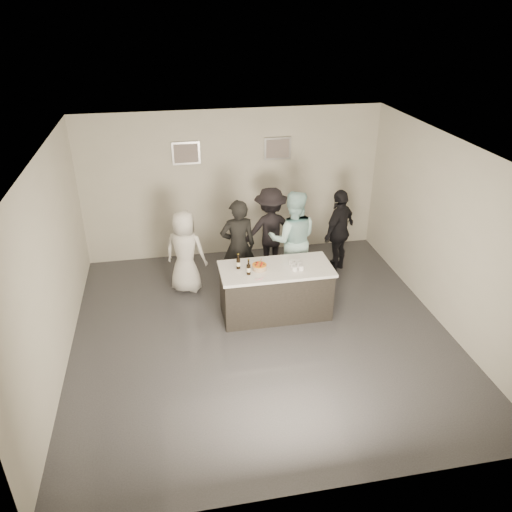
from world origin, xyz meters
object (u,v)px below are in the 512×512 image
object	(u,v)px
bar_counter	(276,291)
person_guest_back	(270,230)
person_main_blue	(293,240)
person_main_black	(238,246)
beer_bottle_a	(238,261)
person_guest_left	(185,252)
person_guest_right	(339,231)
beer_bottle_b	(249,267)
cake	(259,267)

from	to	relation	value
bar_counter	person_guest_back	world-z (taller)	person_guest_back
person_main_blue	person_main_black	bearing A→B (deg)	10.55
bar_counter	person_guest_back	size ratio (longest dim) A/B	1.09
beer_bottle_a	person_guest_left	world-z (taller)	person_guest_left
person_main_black	person_guest_right	world-z (taller)	person_main_black
person_main_black	person_main_blue	world-z (taller)	person_main_blue
person_main_black	person_guest_right	bearing A→B (deg)	-172.80
beer_bottle_b	cake	bearing A→B (deg)	32.56
beer_bottle_b	person_guest_right	size ratio (longest dim) A/B	0.15
person_guest_left	person_guest_right	distance (m)	2.99
beer_bottle_a	person_main_blue	size ratio (longest dim) A/B	0.14
cake	beer_bottle_b	xyz separation A→B (m)	(-0.20, -0.13, 0.09)
cake	person_guest_right	world-z (taller)	person_guest_right
bar_counter	person_guest_back	xyz separation A→B (m)	(0.24, 1.57, 0.40)
beer_bottle_b	person_guest_left	xyz separation A→B (m)	(-0.95, 1.23, -0.25)
cake	person_main_black	world-z (taller)	person_main_black
beer_bottle_b	person_guest_back	bearing A→B (deg)	66.90
person_main_blue	person_guest_left	xyz separation A→B (m)	(-1.95, 0.17, -0.15)
cake	person_guest_left	bearing A→B (deg)	136.15
cake	beer_bottle_a	size ratio (longest dim) A/B	0.91
cake	person_main_blue	size ratio (longest dim) A/B	0.13
bar_counter	person_guest_left	xyz separation A→B (m)	(-1.43, 1.10, 0.33)
bar_counter	beer_bottle_a	size ratio (longest dim) A/B	7.15
bar_counter	beer_bottle_a	xyz separation A→B (m)	(-0.61, 0.09, 0.58)
cake	person_guest_left	xyz separation A→B (m)	(-1.15, 1.10, -0.16)
beer_bottle_a	person_guest_left	xyz separation A→B (m)	(-0.81, 1.01, -0.25)
person_main_blue	person_guest_back	world-z (taller)	person_main_blue
beer_bottle_b	person_guest_back	world-z (taller)	person_guest_back
person_main_black	person_guest_left	size ratio (longest dim) A/B	1.13
person_guest_back	cake	bearing A→B (deg)	70.70
cake	beer_bottle_b	size ratio (longest dim) A/B	0.91
cake	beer_bottle_b	bearing A→B (deg)	-147.44
person_guest_right	beer_bottle_b	bearing A→B (deg)	-5.98
bar_counter	beer_bottle_a	bearing A→B (deg)	171.81
beer_bottle_a	person_guest_left	bearing A→B (deg)	128.85
beer_bottle_a	person_main_black	size ratio (longest dim) A/B	0.15
cake	person_guest_back	distance (m)	1.66
beer_bottle_a	beer_bottle_b	distance (m)	0.26
bar_counter	person_guest_left	bearing A→B (deg)	142.41
person_guest_left	person_guest_right	xyz separation A→B (m)	(2.98, 0.22, 0.06)
person_main_black	person_guest_left	xyz separation A→B (m)	(-0.94, 0.17, -0.10)
person_main_blue	person_guest_right	distance (m)	1.10
beer_bottle_a	person_guest_back	xyz separation A→B (m)	(0.86, 1.48, -0.18)
beer_bottle_b	beer_bottle_a	bearing A→B (deg)	120.88
person_main_black	person_guest_back	distance (m)	0.97
beer_bottle_b	person_main_black	world-z (taller)	person_main_black
beer_bottle_b	person_main_blue	size ratio (longest dim) A/B	0.14
beer_bottle_b	person_main_blue	bearing A→B (deg)	46.50
person_main_blue	cake	bearing A→B (deg)	59.89
person_guest_left	beer_bottle_a	bearing A→B (deg)	152.53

